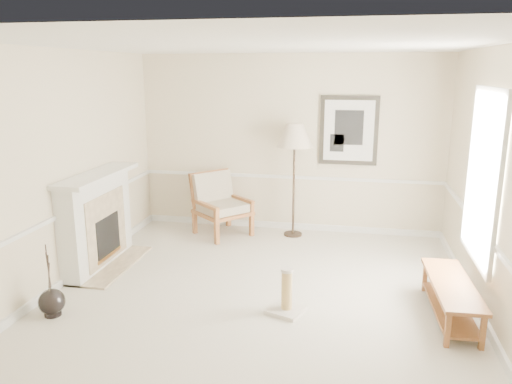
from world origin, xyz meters
TOP-DOWN VIEW (x-y plane):
  - ground at (0.00, 0.00)m, footprint 5.50×5.50m
  - room at (0.14, 0.08)m, footprint 5.04×5.54m
  - fireplace at (-2.34, 0.60)m, footprint 0.64×1.64m
  - floor_vase at (-2.15, -0.85)m, footprint 0.29×0.29m
  - armchair at (-1.10, 2.29)m, footprint 1.11×1.11m
  - floor_lamp at (0.12, 2.40)m, footprint 0.63×0.63m
  - bench at (2.15, -0.04)m, footprint 0.48×1.43m
  - scratching_post at (0.38, -0.28)m, footprint 0.47×0.47m

SIDE VIEW (x-z plane):
  - ground at x=0.00m, z-range 0.00..0.00m
  - floor_vase at x=-2.15m, z-range -0.27..0.57m
  - scratching_post at x=0.38m, z-range -0.10..0.42m
  - bench at x=2.15m, z-range 0.07..0.47m
  - armchair at x=-1.10m, z-range 0.04..1.05m
  - fireplace at x=-2.34m, z-range -0.01..1.30m
  - floor_lamp at x=0.12m, z-range 0.68..2.51m
  - room at x=0.14m, z-range 0.41..3.33m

